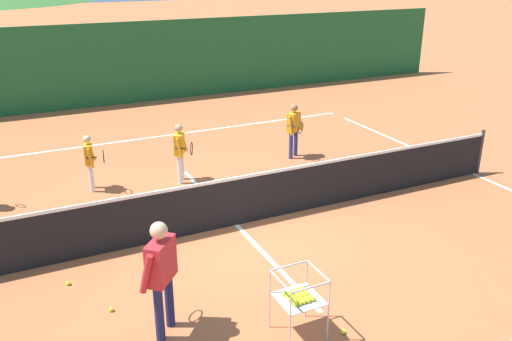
{
  "coord_description": "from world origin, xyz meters",
  "views": [
    {
      "loc": [
        -3.56,
        -8.32,
        4.64
      ],
      "look_at": [
        0.59,
        0.38,
        0.87
      ],
      "focal_mm": 37.71,
      "sensor_mm": 36.0,
      "label": 1
    }
  ],
  "objects_px": {
    "ball_cart": "(299,297)",
    "tennis_ball_11": "(111,309)",
    "student_1": "(90,158)",
    "tennis_ball_7": "(343,332)",
    "student_2": "(180,148)",
    "instructor": "(161,268)",
    "tennis_ball_1": "(68,283)",
    "tennis_net": "(236,201)",
    "student_3": "(294,126)"
  },
  "relations": [
    {
      "from": "ball_cart",
      "to": "tennis_ball_11",
      "type": "distance_m",
      "value": 2.71
    },
    {
      "from": "student_1",
      "to": "tennis_ball_7",
      "type": "relative_size",
      "value": 18.16
    },
    {
      "from": "student_2",
      "to": "ball_cart",
      "type": "bearing_deg",
      "value": -92.81
    },
    {
      "from": "instructor",
      "to": "tennis_ball_1",
      "type": "bearing_deg",
      "value": 120.87
    },
    {
      "from": "tennis_net",
      "to": "student_2",
      "type": "xyz_separation_m",
      "value": [
        -0.25,
        2.49,
        0.31
      ]
    },
    {
      "from": "student_1",
      "to": "student_2",
      "type": "distance_m",
      "value": 1.92
    },
    {
      "from": "student_2",
      "to": "student_1",
      "type": "bearing_deg",
      "value": 168.75
    },
    {
      "from": "student_3",
      "to": "tennis_ball_11",
      "type": "height_order",
      "value": "student_3"
    },
    {
      "from": "tennis_ball_11",
      "to": "tennis_ball_1",
      "type": "bearing_deg",
      "value": 115.86
    },
    {
      "from": "student_1",
      "to": "ball_cart",
      "type": "distance_m",
      "value": 6.33
    },
    {
      "from": "tennis_ball_11",
      "to": "student_1",
      "type": "bearing_deg",
      "value": 83.26
    },
    {
      "from": "tennis_net",
      "to": "tennis_ball_1",
      "type": "bearing_deg",
      "value": -166.7
    },
    {
      "from": "tennis_ball_7",
      "to": "tennis_net",
      "type": "bearing_deg",
      "value": 90.26
    },
    {
      "from": "student_3",
      "to": "tennis_net",
      "type": "bearing_deg",
      "value": -134.92
    },
    {
      "from": "instructor",
      "to": "tennis_ball_7",
      "type": "distance_m",
      "value": 2.56
    },
    {
      "from": "tennis_net",
      "to": "student_2",
      "type": "distance_m",
      "value": 2.52
    },
    {
      "from": "tennis_net",
      "to": "tennis_ball_1",
      "type": "relative_size",
      "value": 182.3
    },
    {
      "from": "tennis_net",
      "to": "ball_cart",
      "type": "relative_size",
      "value": 13.79
    },
    {
      "from": "tennis_net",
      "to": "student_3",
      "type": "bearing_deg",
      "value": 45.08
    },
    {
      "from": "tennis_ball_7",
      "to": "tennis_ball_11",
      "type": "xyz_separation_m",
      "value": [
        -2.69,
        1.83,
        0.0
      ]
    },
    {
      "from": "ball_cart",
      "to": "tennis_ball_7",
      "type": "relative_size",
      "value": 13.22
    },
    {
      "from": "student_3",
      "to": "tennis_ball_1",
      "type": "height_order",
      "value": "student_3"
    },
    {
      "from": "tennis_net",
      "to": "tennis_ball_11",
      "type": "relative_size",
      "value": 182.3
    },
    {
      "from": "tennis_ball_11",
      "to": "student_2",
      "type": "bearing_deg",
      "value": 59.95
    },
    {
      "from": "student_1",
      "to": "tennis_ball_11",
      "type": "bearing_deg",
      "value": -96.74
    },
    {
      "from": "student_3",
      "to": "ball_cart",
      "type": "xyz_separation_m",
      "value": [
        -3.34,
        -6.07,
        -0.24
      ]
    },
    {
      "from": "tennis_ball_11",
      "to": "tennis_ball_7",
      "type": "bearing_deg",
      "value": -34.24
    },
    {
      "from": "tennis_net",
      "to": "student_2",
      "type": "height_order",
      "value": "student_2"
    },
    {
      "from": "tennis_ball_1",
      "to": "student_2",
      "type": "bearing_deg",
      "value": 48.24
    },
    {
      "from": "tennis_net",
      "to": "tennis_ball_7",
      "type": "distance_m",
      "value": 3.55
    },
    {
      "from": "student_2",
      "to": "student_3",
      "type": "distance_m",
      "value": 3.07
    },
    {
      "from": "student_1",
      "to": "tennis_ball_7",
      "type": "bearing_deg",
      "value": -71.42
    },
    {
      "from": "student_3",
      "to": "student_2",
      "type": "bearing_deg",
      "value": -173.96
    },
    {
      "from": "student_1",
      "to": "student_3",
      "type": "distance_m",
      "value": 4.94
    },
    {
      "from": "student_1",
      "to": "student_2",
      "type": "height_order",
      "value": "student_2"
    },
    {
      "from": "student_1",
      "to": "student_3",
      "type": "xyz_separation_m",
      "value": [
        4.94,
        -0.05,
        0.08
      ]
    },
    {
      "from": "tennis_ball_7",
      "to": "instructor",
      "type": "bearing_deg",
      "value": 153.38
    },
    {
      "from": "tennis_ball_1",
      "to": "instructor",
      "type": "bearing_deg",
      "value": -59.13
    },
    {
      "from": "instructor",
      "to": "tennis_ball_7",
      "type": "xyz_separation_m",
      "value": [
        2.12,
        -1.06,
        -0.95
      ]
    },
    {
      "from": "ball_cart",
      "to": "student_2",
      "type": "bearing_deg",
      "value": 87.19
    },
    {
      "from": "tennis_ball_1",
      "to": "student_3",
      "type": "bearing_deg",
      "value": 30.9
    },
    {
      "from": "instructor",
      "to": "student_3",
      "type": "relative_size",
      "value": 1.19
    },
    {
      "from": "instructor",
      "to": "ball_cart",
      "type": "xyz_separation_m",
      "value": [
        1.57,
        -0.8,
        -0.4
      ]
    },
    {
      "from": "tennis_ball_1",
      "to": "tennis_net",
      "type": "bearing_deg",
      "value": 13.3
    },
    {
      "from": "student_3",
      "to": "tennis_ball_7",
      "type": "relative_size",
      "value": 20.18
    },
    {
      "from": "tennis_ball_7",
      "to": "tennis_ball_11",
      "type": "bearing_deg",
      "value": 145.76
    },
    {
      "from": "instructor",
      "to": "student_3",
      "type": "distance_m",
      "value": 7.21
    },
    {
      "from": "student_2",
      "to": "tennis_ball_11",
      "type": "relative_size",
      "value": 19.67
    },
    {
      "from": "tennis_net",
      "to": "student_2",
      "type": "bearing_deg",
      "value": 95.7
    },
    {
      "from": "student_2",
      "to": "tennis_ball_1",
      "type": "bearing_deg",
      "value": -131.76
    }
  ]
}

